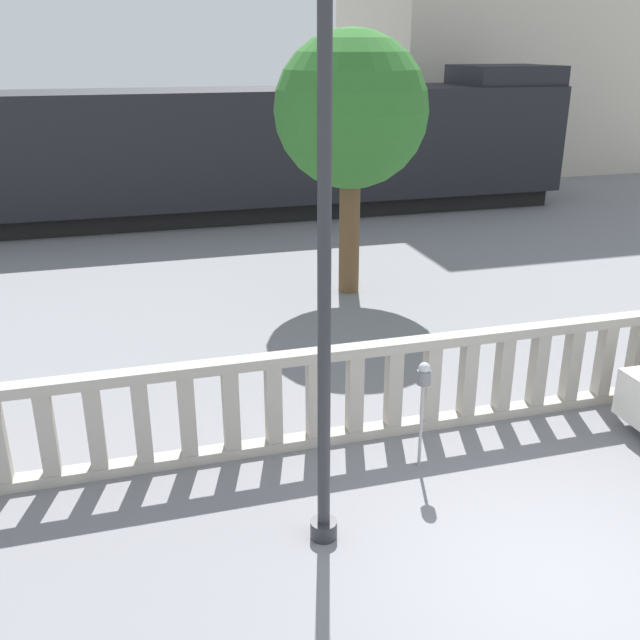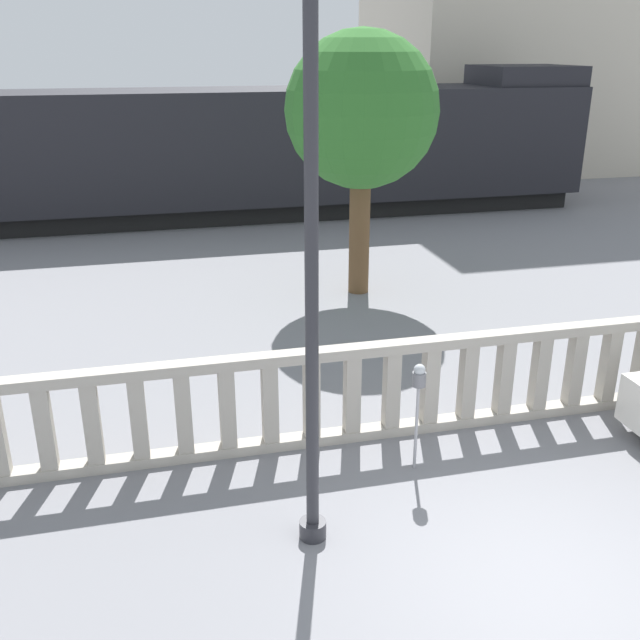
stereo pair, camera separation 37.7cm
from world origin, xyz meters
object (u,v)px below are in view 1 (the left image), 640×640
object	(u,v)px
train_near	(119,156)
tree_left	(351,112)
lamppost	(324,213)
parking_meter	(423,384)

from	to	relation	value
train_near	tree_left	bearing A→B (deg)	-59.92
lamppost	parking_meter	bearing A→B (deg)	32.98
train_near	tree_left	world-z (taller)	tree_left
parking_meter	train_near	size ratio (longest dim) A/B	0.05
train_near	tree_left	distance (m)	9.20
lamppost	tree_left	bearing A→B (deg)	70.15
parking_meter	lamppost	bearing A→B (deg)	-147.02
parking_meter	train_near	bearing A→B (deg)	102.50
train_near	tree_left	xyz separation A→B (m)	(4.52, -7.81, 1.79)
lamppost	parking_meter	xyz separation A→B (m)	(1.57, 1.02, -2.45)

